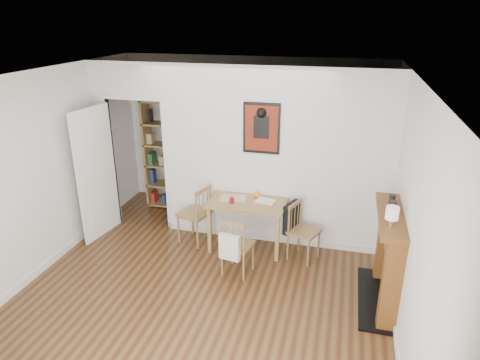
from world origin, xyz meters
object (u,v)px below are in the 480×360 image
(chair_front, at_px, (237,245))
(chair_left, at_px, (194,214))
(fireplace, at_px, (390,256))
(dining_table, at_px, (248,206))
(orange_fruit, at_px, (257,195))
(ceramic_jar_a, at_px, (392,206))
(notebook, at_px, (265,201))
(bookshelf, at_px, (169,155))
(chair_right, at_px, (303,231))
(red_glass, at_px, (232,200))
(ceramic_jar_b, at_px, (392,198))
(mantel_lamp, at_px, (392,214))

(chair_front, bearing_deg, chair_left, 141.41)
(chair_left, relative_size, fireplace, 0.72)
(dining_table, height_order, orange_fruit, orange_fruit)
(ceramic_jar_a, bearing_deg, notebook, 153.89)
(bookshelf, height_order, notebook, bookshelf)
(orange_fruit, bearing_deg, notebook, -35.34)
(chair_front, bearing_deg, chair_right, 36.52)
(red_glass, bearing_deg, chair_front, -67.96)
(orange_fruit, bearing_deg, red_glass, -136.88)
(red_glass, distance_m, ceramic_jar_a, 2.18)
(chair_right, relative_size, orange_fruit, 10.34)
(ceramic_jar_a, bearing_deg, chair_right, 148.05)
(chair_front, distance_m, ceramic_jar_b, 2.02)
(ceramic_jar_b, bearing_deg, chair_right, 159.16)
(red_glass, xyz_separation_m, orange_fruit, (0.30, 0.28, -0.00))
(dining_table, xyz_separation_m, red_glass, (-0.19, -0.15, 0.13))
(chair_left, distance_m, mantel_lamp, 2.98)
(bookshelf, bearing_deg, orange_fruit, -27.79)
(chair_front, relative_size, bookshelf, 0.42)
(chair_front, distance_m, red_glass, 0.71)
(dining_table, distance_m, orange_fruit, 0.21)
(chair_front, relative_size, fireplace, 0.64)
(fireplace, bearing_deg, ceramic_jar_a, 113.72)
(chair_right, bearing_deg, ceramic_jar_a, -31.95)
(red_glass, bearing_deg, chair_left, 169.26)
(mantel_lamp, height_order, ceramic_jar_b, mantel_lamp)
(red_glass, bearing_deg, mantel_lamp, -26.51)
(chair_right, bearing_deg, dining_table, 171.82)
(chair_left, height_order, notebook, chair_left)
(ceramic_jar_a, bearing_deg, mantel_lamp, -95.58)
(fireplace, distance_m, ceramic_jar_b, 0.68)
(chair_right, height_order, notebook, chair_right)
(dining_table, distance_m, bookshelf, 1.99)
(notebook, bearing_deg, mantel_lamp, -36.85)
(fireplace, distance_m, red_glass, 2.21)
(notebook, height_order, mantel_lamp, mantel_lamp)
(orange_fruit, bearing_deg, ceramic_jar_b, -20.09)
(chair_right, xyz_separation_m, bookshelf, (-2.47, 1.17, 0.53))
(mantel_lamp, bearing_deg, orange_fruit, 143.28)
(ceramic_jar_a, bearing_deg, bookshelf, 152.61)
(chair_right, distance_m, red_glass, 1.08)
(chair_left, xyz_separation_m, mantel_lamp, (2.63, -1.12, 0.84))
(notebook, distance_m, mantel_lamp, 2.03)
(mantel_lamp, relative_size, ceramic_jar_a, 1.88)
(dining_table, xyz_separation_m, ceramic_jar_b, (1.87, -0.52, 0.55))
(chair_left, distance_m, red_glass, 0.72)
(mantel_lamp, bearing_deg, dining_table, 147.64)
(orange_fruit, bearing_deg, chair_left, -170.03)
(fireplace, relative_size, red_glass, 14.18)
(orange_fruit, height_order, ceramic_jar_a, ceramic_jar_a)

